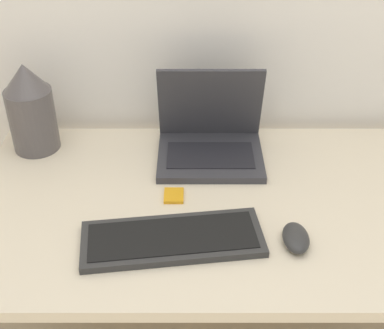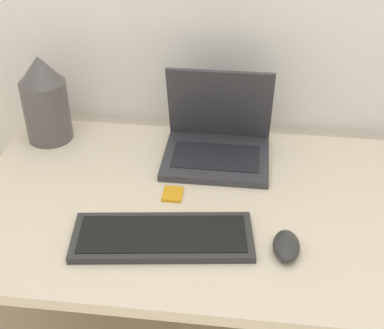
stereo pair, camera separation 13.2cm
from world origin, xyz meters
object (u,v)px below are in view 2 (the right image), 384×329
object	(u,v)px
keyboard	(163,237)
mouse	(286,246)
vase	(45,100)
mp3_player	(173,194)
laptop	(217,139)

from	to	relation	value
keyboard	mouse	world-z (taller)	mouse
keyboard	mouse	distance (m)	0.28
keyboard	vase	bearing A→B (deg)	135.19
keyboard	mp3_player	xyz separation A→B (m)	(-0.00, 0.17, -0.01)
keyboard	vase	distance (m)	0.59
laptop	mp3_player	size ratio (longest dim) A/B	5.00
mp3_player	vase	bearing A→B (deg)	149.68
laptop	mouse	xyz separation A→B (m)	(0.19, -0.37, -0.04)
laptop	keyboard	distance (m)	0.39
mouse	vase	size ratio (longest dim) A/B	0.39
laptop	keyboard	size ratio (longest dim) A/B	0.68
mouse	mp3_player	xyz separation A→B (m)	(-0.28, 0.17, -0.01)
mouse	vase	bearing A→B (deg)	149.35
mouse	mp3_player	bearing A→B (deg)	148.88
mp3_player	mouse	bearing A→B (deg)	-31.12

